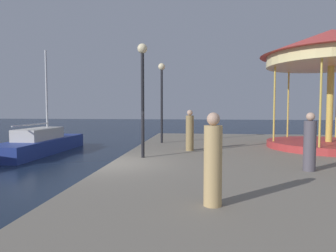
% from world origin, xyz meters
% --- Properties ---
extents(ground_plane, '(120.00, 120.00, 0.00)m').
position_xyz_m(ground_plane, '(0.00, 0.00, 0.00)').
color(ground_plane, '#162338').
extents(sailboat_blue, '(2.06, 7.47, 6.08)m').
position_xyz_m(sailboat_blue, '(-6.24, 6.69, 0.57)').
color(sailboat_blue, navy).
rests_on(sailboat_blue, ground).
extents(carousel, '(6.14, 6.14, 5.31)m').
position_xyz_m(carousel, '(8.78, 4.55, 4.76)').
color(carousel, '#B23333').
rests_on(carousel, quay_dock).
extents(lamp_post_near_edge, '(0.36, 0.36, 4.15)m').
position_xyz_m(lamp_post_near_edge, '(0.88, 1.17, 3.65)').
color(lamp_post_near_edge, black).
rests_on(lamp_post_near_edge, quay_dock).
extents(lamp_post_mid_promenade, '(0.36, 0.36, 4.14)m').
position_xyz_m(lamp_post_mid_promenade, '(0.98, 5.83, 3.65)').
color(lamp_post_mid_promenade, black).
rests_on(lamp_post_mid_promenade, quay_dock).
extents(person_far_corner, '(0.34, 0.34, 1.75)m').
position_xyz_m(person_far_corner, '(2.54, 3.14, 1.62)').
color(person_far_corner, '#937A4C').
rests_on(person_far_corner, quay_dock).
extents(person_mid_promenade, '(0.34, 0.34, 1.74)m').
position_xyz_m(person_mid_promenade, '(3.21, -3.99, 1.61)').
color(person_mid_promenade, tan).
rests_on(person_mid_promenade, quay_dock).
extents(person_by_the_water, '(0.34, 0.34, 1.69)m').
position_xyz_m(person_by_the_water, '(6.13, -0.59, 1.59)').
color(person_by_the_water, '#514C56').
rests_on(person_by_the_water, quay_dock).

